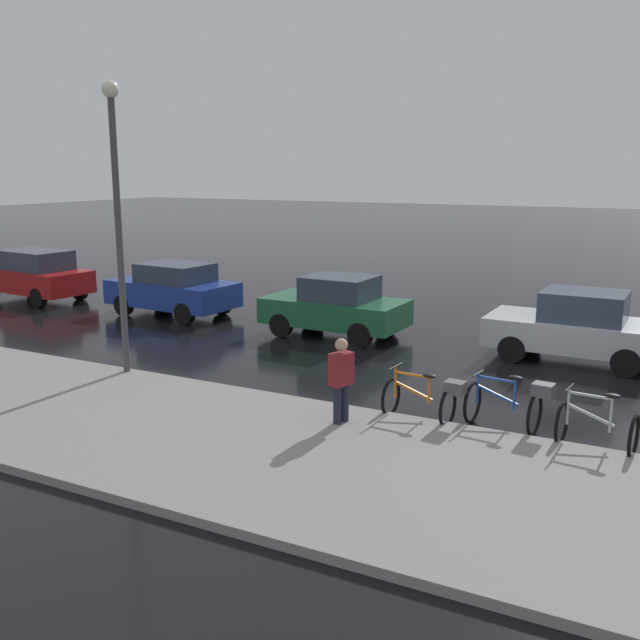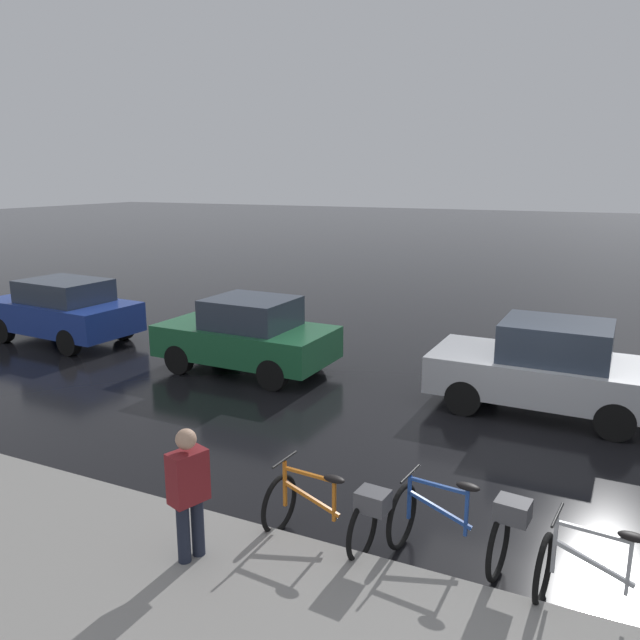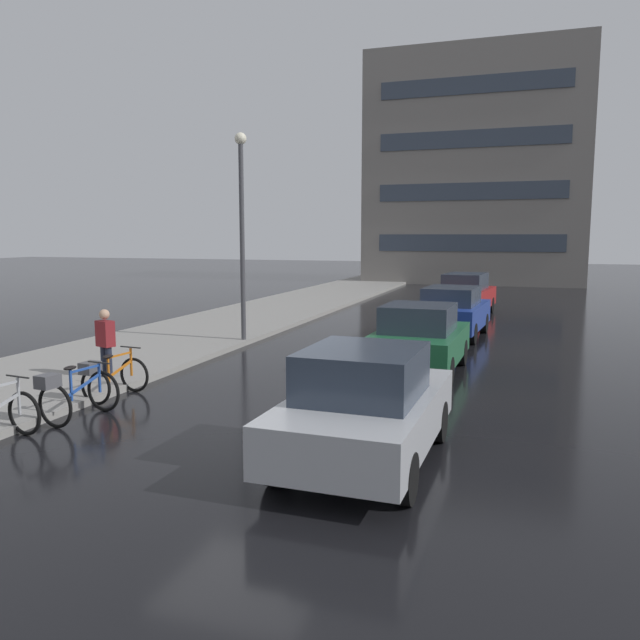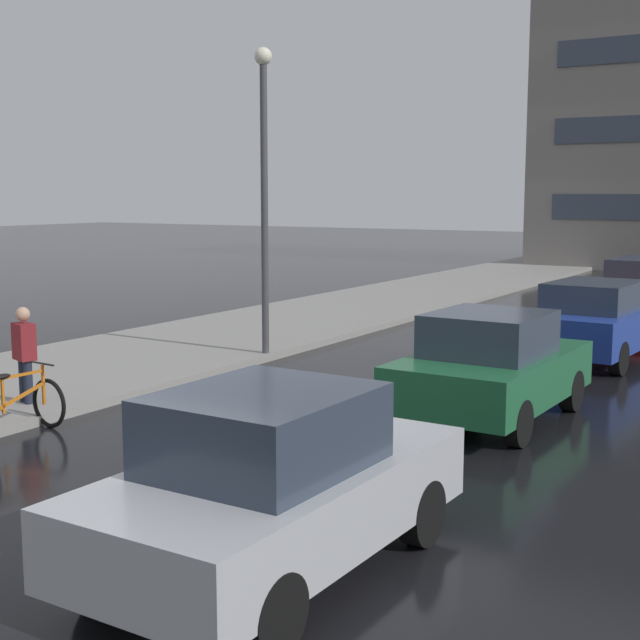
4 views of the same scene
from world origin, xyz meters
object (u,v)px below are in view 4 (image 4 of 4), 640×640
Objects in this scene: car_silver at (273,483)px; pedestrian at (24,353)px; car_green at (491,367)px; streetlamp at (264,174)px; car_blue at (595,320)px; bicycle_third at (6,405)px.

car_silver is 2.45× the size of pedestrian.
car_green is 6.71m from streetlamp.
streetlamp is at bearing 157.99° from car_green.
streetlamp is (-5.72, -3.33, 2.90)m from car_blue.
streetlamp reaches higher than car_silver.
pedestrian is 0.27× the size of streetlamp.
car_silver is (5.57, -1.71, 0.34)m from bicycle_third.
car_silver is at bearing -55.00° from streetlamp.
car_green is 2.35× the size of pedestrian.
car_silver is at bearing -17.07° from bicycle_third.
pedestrian is at bearing -97.24° from streetlamp.
bicycle_third is 5.84m from car_silver.
car_green is at bearing -91.12° from car_blue.
car_silver is 1.04× the size of car_green.
pedestrian is at bearing -153.04° from car_green.
streetlamp is (-0.30, 6.67, 3.24)m from bicycle_third.
bicycle_third is 0.24× the size of streetlamp.
car_green is 5.60m from car_blue.
streetlamp reaches higher than bicycle_third.
car_blue is at bearing 53.92° from pedestrian.
bicycle_third is at bearing -50.32° from pedestrian.
car_silver is at bearing -87.54° from car_green.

